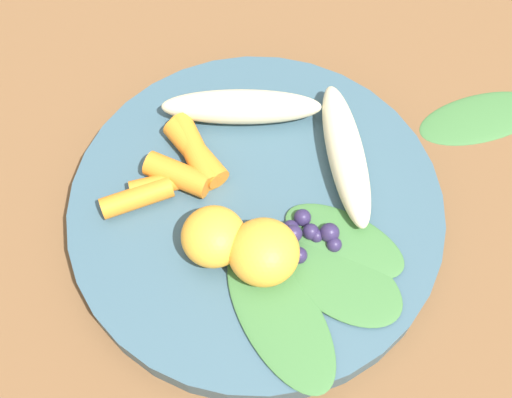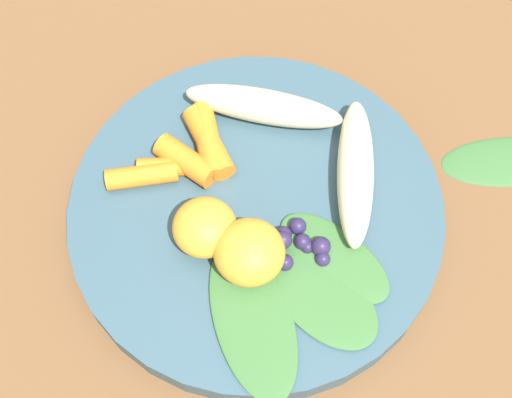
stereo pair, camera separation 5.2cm
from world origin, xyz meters
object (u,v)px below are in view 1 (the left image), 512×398
(banana_peeled_right, at_px, (346,154))
(orange_segment_near, at_px, (264,252))
(banana_peeled_left, at_px, (241,107))
(kale_leaf_stray, at_px, (482,116))
(bowl, at_px, (256,212))

(banana_peeled_right, distance_m, orange_segment_near, 0.10)
(banana_peeled_left, distance_m, kale_leaf_stray, 0.21)
(bowl, bearing_deg, banana_peeled_left, -130.35)
(banana_peeled_left, distance_m, banana_peeled_right, 0.09)
(bowl, xyz_separation_m, banana_peeled_right, (-0.07, 0.03, 0.03))
(bowl, distance_m, kale_leaf_stray, 0.21)
(banana_peeled_left, relative_size, orange_segment_near, 2.50)
(bowl, relative_size, orange_segment_near, 5.61)
(banana_peeled_right, bearing_deg, kale_leaf_stray, -72.64)
(banana_peeled_left, bearing_deg, bowl, 98.32)
(orange_segment_near, xyz_separation_m, kale_leaf_stray, (-0.23, 0.05, -0.04))
(bowl, relative_size, kale_leaf_stray, 2.55)
(bowl, xyz_separation_m, kale_leaf_stray, (-0.20, 0.08, -0.01))
(orange_segment_near, relative_size, kale_leaf_stray, 0.46)
(bowl, relative_size, banana_peeled_left, 2.24)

